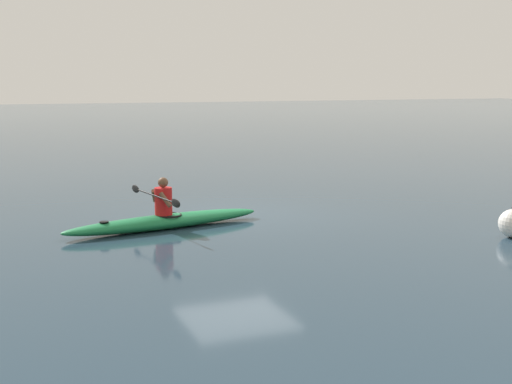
# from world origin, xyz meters

# --- Properties ---
(ground_plane) EXTENTS (160.00, 160.00, 0.00)m
(ground_plane) POSITION_xyz_m (0.00, 0.00, 0.00)
(ground_plane) COLOR #233847
(kayak) EXTENTS (4.41, 1.33, 0.30)m
(kayak) POSITION_xyz_m (1.88, 0.81, 0.15)
(kayak) COLOR #19723F
(kayak) RESTS_ON ground
(kayaker) EXTENTS (0.61, 2.41, 0.78)m
(kayaker) POSITION_xyz_m (1.92, 0.82, 0.64)
(kayaker) COLOR red
(kayaker) RESTS_ON kayak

